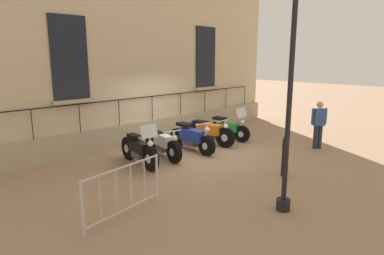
% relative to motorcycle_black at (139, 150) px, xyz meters
% --- Properties ---
extents(ground_plane, '(60.00, 60.00, 0.00)m').
position_rel_motorcycle_black_xyz_m(ground_plane, '(-0.03, 2.06, -0.43)').
color(ground_plane, '#9E7A5B').
extents(building_facade, '(0.82, 13.39, 6.43)m').
position_rel_motorcycle_black_xyz_m(building_facade, '(-2.37, 2.06, 2.67)').
color(building_facade, '#C6B28E').
rests_on(building_facade, ground_plane).
extents(motorcycle_black, '(2.01, 0.64, 1.28)m').
position_rel_motorcycle_black_xyz_m(motorcycle_black, '(0.00, 0.00, 0.00)').
color(motorcycle_black, black).
rests_on(motorcycle_black, ground_plane).
extents(motorcycle_white, '(2.02, 0.70, 0.94)m').
position_rel_motorcycle_black_xyz_m(motorcycle_white, '(-0.11, 0.97, -0.03)').
color(motorcycle_white, black).
rests_on(motorcycle_white, ground_plane).
extents(motorcycle_blue, '(2.10, 0.74, 1.03)m').
position_rel_motorcycle_black_xyz_m(motorcycle_blue, '(0.03, 2.09, 0.00)').
color(motorcycle_blue, black).
rests_on(motorcycle_blue, ground_plane).
extents(motorcycle_orange, '(2.13, 0.73, 0.94)m').
position_rel_motorcycle_black_xyz_m(motorcycle_orange, '(-0.14, 3.08, 0.02)').
color(motorcycle_orange, black).
rests_on(motorcycle_orange, ground_plane).
extents(motorcycle_green, '(1.95, 0.67, 1.26)m').
position_rel_motorcycle_black_xyz_m(motorcycle_green, '(-0.13, 4.12, -0.02)').
color(motorcycle_green, black).
rests_on(motorcycle_green, ground_plane).
extents(lamppost, '(0.37, 1.07, 4.74)m').
position_rel_motorcycle_black_xyz_m(lamppost, '(4.43, 0.32, 3.24)').
color(lamppost, black).
rests_on(lamppost, ground_plane).
extents(crowd_barrier, '(0.34, 1.91, 1.05)m').
position_rel_motorcycle_black_xyz_m(crowd_barrier, '(2.41, -2.13, 0.13)').
color(crowd_barrier, '#B7B7BF').
rests_on(crowd_barrier, ground_plane).
extents(bollard, '(0.17, 0.17, 1.07)m').
position_rel_motorcycle_black_xyz_m(bollard, '(3.42, 2.11, 0.10)').
color(bollard, black).
rests_on(bollard, ground_plane).
extents(pedestrian_standing, '(0.40, 0.43, 1.60)m').
position_rel_motorcycle_black_xyz_m(pedestrian_standing, '(2.82, 5.31, 0.47)').
color(pedestrian_standing, '#23283D').
rests_on(pedestrian_standing, ground_plane).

